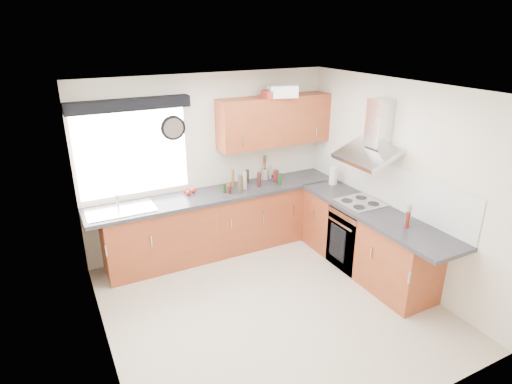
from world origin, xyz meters
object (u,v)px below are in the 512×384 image
upper_cabinets (275,121)px  washing_machine (197,232)px  extractor_hood (373,138)px  oven (357,236)px

upper_cabinets → washing_machine: 1.93m
extractor_hood → washing_machine: extractor_hood is taller
oven → extractor_hood: extractor_hood is taller
oven → upper_cabinets: 1.99m
oven → upper_cabinets: size_ratio=0.50×
extractor_hood → upper_cabinets: bearing=116.1°
washing_machine → upper_cabinets: bearing=18.2°
oven → upper_cabinets: bearing=112.5°
oven → washing_machine: (-1.84, 1.22, -0.05)m
oven → washing_machine: oven is taller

